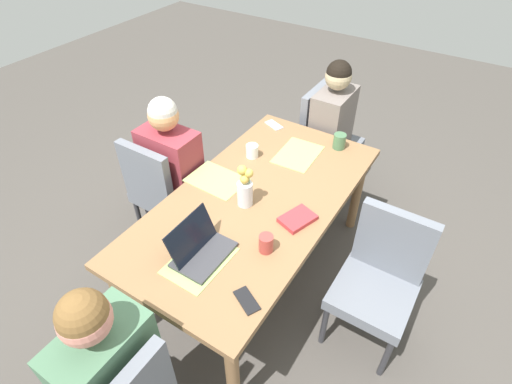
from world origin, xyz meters
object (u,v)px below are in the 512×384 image
object	(u,v)px
person_head_left_left_far	(330,138)
chair_near_left_mid	(162,188)
phone_silver	(274,125)
dining_table	(256,208)
coffee_mug_near_left	(252,151)
chair_far_right_near	(380,276)
chair_head_left_left_far	(324,135)
coffee_mug_centre_left	(266,243)
coffee_mug_near_right	(339,141)
person_near_left_mid	(175,182)
phone_black	(247,300)
book_red_cover	(298,219)
laptop_head_right_left_near	(200,249)
flower_vase	(245,189)

from	to	relation	value
person_head_left_left_far	chair_near_left_mid	bearing A→B (deg)	-32.49
person_head_left_left_far	phone_silver	distance (m)	0.53
dining_table	coffee_mug_near_left	distance (m)	0.46
coffee_mug_near_left	chair_far_right_near	bearing A→B (deg)	73.31
chair_head_left_left_far	coffee_mug_centre_left	world-z (taller)	chair_head_left_left_far
chair_near_left_mid	chair_far_right_near	bearing A→B (deg)	92.91
person_head_left_left_far	chair_far_right_near	xyz separation A→B (m)	(1.12, 0.83, -0.03)
dining_table	coffee_mug_near_left	bearing A→B (deg)	-144.13
coffee_mug_centre_left	coffee_mug_near_right	bearing A→B (deg)	-176.76
coffee_mug_near_right	person_head_left_left_far	bearing A→B (deg)	-150.64
chair_near_left_mid	coffee_mug_near_right	size ratio (longest dim) A/B	8.20
chair_near_left_mid	person_near_left_mid	world-z (taller)	person_near_left_mid
coffee_mug_centre_left	phone_black	distance (m)	0.34
coffee_mug_near_right	phone_black	xyz separation A→B (m)	(1.43, 0.15, -0.05)
phone_silver	dining_table	bearing A→B (deg)	-45.22
coffee_mug_near_right	book_red_cover	distance (m)	0.82
laptop_head_right_left_near	coffee_mug_near_left	distance (m)	0.93
chair_head_left_left_far	laptop_head_right_left_near	bearing A→B (deg)	2.47
chair_head_left_left_far	phone_silver	bearing A→B (deg)	-31.17
chair_far_right_near	flower_vase	distance (m)	0.93
chair_near_left_mid	coffee_mug_centre_left	xyz separation A→B (m)	(0.28, 1.04, 0.28)
person_head_left_left_far	dining_table	bearing A→B (deg)	0.36
dining_table	book_red_cover	size ratio (longest dim) A/B	9.15
laptop_head_right_left_near	book_red_cover	bearing A→B (deg)	147.94
coffee_mug_near_right	coffee_mug_centre_left	world-z (taller)	coffee_mug_near_right
chair_head_left_left_far	phone_black	world-z (taller)	chair_head_left_left_far
person_near_left_mid	flower_vase	world-z (taller)	person_near_left_mid
phone_black	book_red_cover	bearing A→B (deg)	122.37
flower_vase	coffee_mug_centre_left	distance (m)	0.39
coffee_mug_near_left	coffee_mug_centre_left	bearing A→B (deg)	37.69
chair_far_right_near	flower_vase	size ratio (longest dim) A/B	3.35
chair_head_left_left_far	person_head_left_left_far	world-z (taller)	person_head_left_left_far
dining_table	person_near_left_mid	world-z (taller)	person_near_left_mid
phone_black	chair_far_right_near	bearing A→B (deg)	83.19
dining_table	phone_silver	bearing A→B (deg)	-156.92
chair_head_left_left_far	person_head_left_left_far	size ratio (longest dim) A/B	0.75
coffee_mug_near_left	phone_silver	bearing A→B (deg)	-169.63
flower_vase	coffee_mug_centre_left	world-z (taller)	flower_vase
dining_table	chair_head_left_left_far	xyz separation A→B (m)	(-1.22, -0.08, -0.15)
person_near_left_mid	phone_silver	xyz separation A→B (m)	(-0.77, 0.38, 0.21)
flower_vase	phone_silver	world-z (taller)	flower_vase
flower_vase	coffee_mug_near_left	bearing A→B (deg)	-152.10
dining_table	coffee_mug_near_right	size ratio (longest dim) A/B	16.66
person_near_left_mid	phone_silver	distance (m)	0.88
coffee_mug_near_left	book_red_cover	world-z (taller)	coffee_mug_near_left
coffee_mug_centre_left	phone_black	bearing A→B (deg)	15.53
dining_table	coffee_mug_near_right	xyz separation A→B (m)	(-0.78, 0.21, 0.13)
person_near_left_mid	flower_vase	xyz separation A→B (m)	(0.10, 0.69, 0.32)
chair_near_left_mid	person_near_left_mid	xyz separation A→B (m)	(-0.07, 0.06, 0.03)
chair_far_right_near	coffee_mug_near_right	distance (m)	1.01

